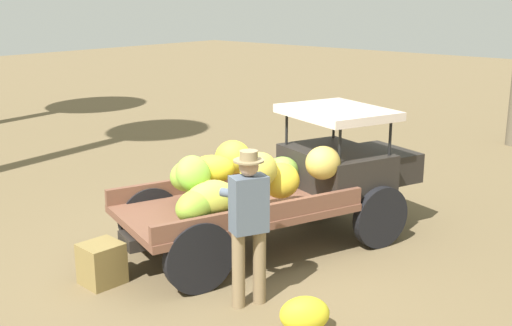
# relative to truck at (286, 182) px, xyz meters

# --- Properties ---
(ground_plane) EXTENTS (60.00, 60.00, 0.00)m
(ground_plane) POSITION_rel_truck_xyz_m (-0.81, 0.17, -0.93)
(ground_plane) COLOR brown
(truck) EXTENTS (4.66, 2.87, 1.88)m
(truck) POSITION_rel_truck_xyz_m (0.00, 0.00, 0.00)
(truck) COLOR black
(truck) RESTS_ON ground
(farmer) EXTENTS (0.57, 0.53, 1.82)m
(farmer) POSITION_rel_truck_xyz_m (-1.70, -0.81, 0.11)
(farmer) COLOR olive
(farmer) RESTS_ON ground
(wooden_crate) EXTENTS (0.49, 0.47, 0.52)m
(wooden_crate) POSITION_rel_truck_xyz_m (-2.47, 0.93, -0.67)
(wooden_crate) COLOR olive
(wooden_crate) RESTS_ON ground
(loose_banana_bunch) EXTENTS (0.62, 0.62, 0.42)m
(loose_banana_bunch) POSITION_rel_truck_xyz_m (-1.78, -1.66, -0.73)
(loose_banana_bunch) COLOR gold
(loose_banana_bunch) RESTS_ON ground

